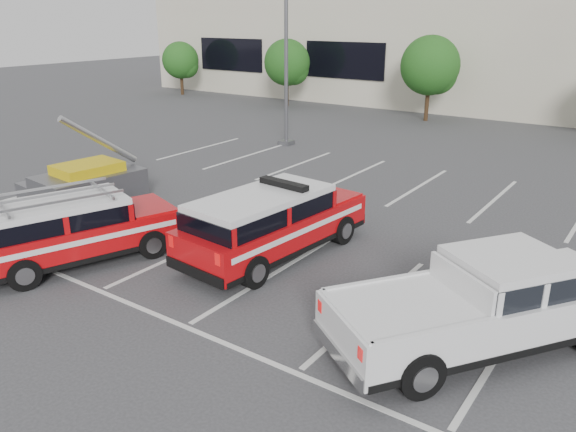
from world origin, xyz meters
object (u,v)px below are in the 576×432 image
at_px(tree_left, 288,64).
at_px(utility_rig, 86,184).
at_px(fire_chief_suv, 272,227).
at_px(white_pickup, 484,312).
at_px(convention_building, 566,34).
at_px(light_pole_left, 286,31).
at_px(ladder_suv, 75,234).
at_px(tree_mid_left, 432,68).
at_px(tree_far_left, 182,62).

bearing_deg(tree_left, utility_rig, -72.80).
height_order(fire_chief_suv, white_pickup, fire_chief_suv).
bearing_deg(convention_building, tree_left, -146.95).
xyz_separation_m(tree_left, light_pole_left, (6.91, -10.05, 2.41)).
xyz_separation_m(white_pickup, ladder_suv, (-9.50, -2.01, 0.04)).
height_order(tree_mid_left, ladder_suv, tree_mid_left).
height_order(fire_chief_suv, ladder_suv, fire_chief_suv).
height_order(white_pickup, utility_rig, utility_rig).
height_order(tree_far_left, light_pole_left, light_pole_left).
bearing_deg(convention_building, ladder_suv, -97.81).
xyz_separation_m(light_pole_left, white_pickup, (13.02, -12.11, -4.48)).
distance_m(ladder_suv, utility_rig, 5.05).
distance_m(light_pole_left, fire_chief_suv, 13.90).
bearing_deg(tree_far_left, fire_chief_suv, -40.96).
relative_size(fire_chief_suv, white_pickup, 0.94).
xyz_separation_m(convention_building, white_pickup, (4.84, -31.97, -4.01)).
bearing_deg(ladder_suv, light_pole_left, 123.40).
bearing_deg(tree_mid_left, white_pickup, -65.86).
bearing_deg(ladder_suv, tree_left, 132.74).
bearing_deg(convention_building, white_pickup, -81.40).
height_order(convention_building, utility_rig, convention_building).
relative_size(tree_left, ladder_suv, 0.86).
relative_size(convention_building, tree_left, 13.58).
relative_size(tree_far_left, light_pole_left, 0.39).
xyz_separation_m(tree_left, tree_mid_left, (10.00, 0.00, 0.27)).
xyz_separation_m(tree_mid_left, white_pickup, (9.93, -22.16, -2.33)).
height_order(convention_building, fire_chief_suv, convention_building).
relative_size(tree_left, utility_rig, 1.23).
xyz_separation_m(tree_far_left, light_pole_left, (16.91, -10.05, 2.68)).
xyz_separation_m(tree_mid_left, ladder_suv, (0.43, -24.16, -2.29)).
relative_size(convention_building, ladder_suv, 11.72).
distance_m(tree_left, fire_chief_suv, 25.45).
bearing_deg(utility_rig, ladder_suv, -32.49).
relative_size(tree_far_left, white_pickup, 0.68).
xyz_separation_m(convention_building, tree_mid_left, (-5.09, -9.82, -1.68)).
bearing_deg(fire_chief_suv, tree_far_left, 144.64).
height_order(white_pickup, ladder_suv, ladder_suv).
relative_size(tree_far_left, fire_chief_suv, 0.72).
bearing_deg(tree_far_left, light_pole_left, -30.71).
distance_m(tree_mid_left, ladder_suv, 24.27).
relative_size(convention_building, tree_mid_left, 12.38).
xyz_separation_m(light_pole_left, utility_rig, (-0.41, -10.95, -4.60)).
bearing_deg(utility_rig, convention_building, 80.79).
distance_m(tree_far_left, fire_chief_suv, 32.11).
bearing_deg(tree_far_left, tree_mid_left, 0.00).
bearing_deg(white_pickup, ladder_suv, -132.98).
distance_m(tree_mid_left, light_pole_left, 10.73).
height_order(tree_left, light_pole_left, light_pole_left).
bearing_deg(ladder_suv, convention_building, 101.58).
relative_size(tree_mid_left, ladder_suv, 0.95).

